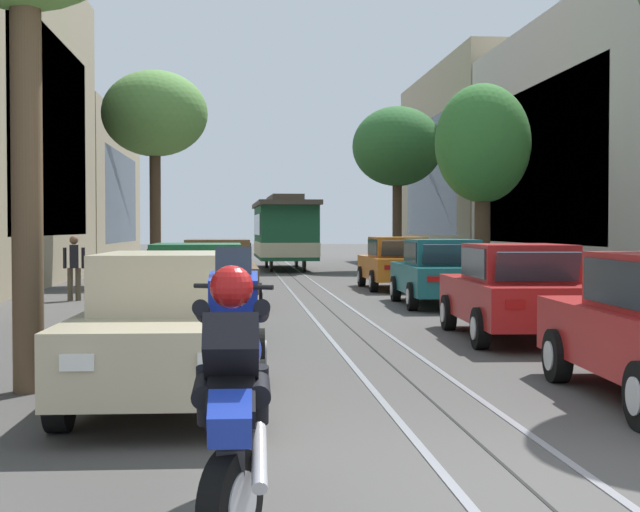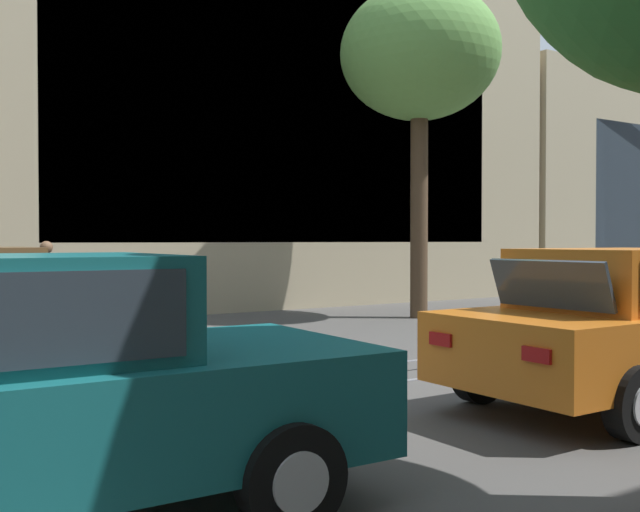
{
  "view_description": "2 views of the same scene",
  "coord_description": "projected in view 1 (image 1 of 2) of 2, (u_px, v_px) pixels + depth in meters",
  "views": [
    {
      "loc": [
        -2.05,
        -6.15,
        1.84
      ],
      "look_at": [
        0.03,
        17.33,
        1.13
      ],
      "focal_mm": 51.98,
      "sensor_mm": 36.0,
      "label": 1
    },
    {
      "loc": [
        7.2,
        14.64,
        1.67
      ],
      "look_at": [
        -1.62,
        20.49,
        1.44
      ],
      "focal_mm": 41.5,
      "sensor_mm": 36.0,
      "label": 2
    }
  ],
  "objects": [
    {
      "name": "ground_plane",
      "position": [
        308.0,
        291.0,
        27.19
      ],
      "size": [
        160.0,
        160.0,
        0.0
      ],
      "primitive_type": "plane",
      "color": "#4C4947"
    },
    {
      "name": "trolley_track_rails",
      "position": [
        301.0,
        284.0,
        30.41
      ],
      "size": [
        1.14,
        60.31,
        0.01
      ],
      "color": "gray",
      "rests_on": "ground"
    },
    {
      "name": "building_facade_right",
      "position": [
        589.0,
        152.0,
        32.97
      ],
      "size": [
        5.82,
        52.01,
        10.08
      ],
      "color": "tan",
      "rests_on": "ground"
    },
    {
      "name": "parked_car_beige_near_left",
      "position": [
        172.0,
        327.0,
        9.76
      ],
      "size": [
        2.08,
        4.39,
        1.58
      ],
      "color": "#C1B28E",
      "rests_on": "ground"
    },
    {
      "name": "parked_car_green_second_left",
      "position": [
        197.0,
        290.0,
        15.61
      ],
      "size": [
        2.04,
        4.38,
        1.58
      ],
      "color": "#1E6038",
      "rests_on": "ground"
    },
    {
      "name": "parked_car_brown_mid_left",
      "position": [
        218.0,
        273.0,
        21.67
      ],
      "size": [
        2.03,
        4.38,
        1.58
      ],
      "color": "brown",
      "rests_on": "ground"
    },
    {
      "name": "parked_car_red_second_right",
      "position": [
        516.0,
        291.0,
        15.37
      ],
      "size": [
        2.13,
        4.42,
        1.58
      ],
      "color": "red",
      "rests_on": "ground"
    },
    {
      "name": "parked_car_teal_mid_right",
      "position": [
        441.0,
        272.0,
        21.96
      ],
      "size": [
        2.09,
        4.4,
        1.58
      ],
      "color": "#196B70",
      "rests_on": "ground"
    },
    {
      "name": "parked_car_orange_fourth_right",
      "position": [
        396.0,
        263.0,
        27.94
      ],
      "size": [
        2.01,
        4.36,
        1.58
      ],
      "color": "orange",
      "rests_on": "ground"
    },
    {
      "name": "street_tree_kerb_left_second",
      "position": [
        155.0,
        115.0,
        30.82
      ],
      "size": [
        3.52,
        3.33,
        7.1
      ],
      "color": "#4C3826",
      "rests_on": "ground"
    },
    {
      "name": "street_tree_kerb_right_second",
      "position": [
        483.0,
        146.0,
        25.61
      ],
      "size": [
        2.65,
        2.55,
        5.85
      ],
      "color": "#4C3826",
      "rests_on": "ground"
    },
    {
      "name": "street_tree_kerb_right_mid",
      "position": [
        397.0,
        147.0,
        40.47
      ],
      "size": [
        3.93,
        4.29,
        7.17
      ],
      "color": "#4C3826",
      "rests_on": "ground"
    },
    {
      "name": "cable_car_trolley",
      "position": [
        284.0,
        232.0,
        41.27
      ],
      "size": [
        2.72,
        9.16,
        3.28
      ],
      "color": "#1E5B38",
      "rests_on": "ground"
    },
    {
      "name": "motorcycle_with_rider",
      "position": [
        233.0,
        381.0,
        5.67
      ],
      "size": [
        0.52,
        1.88,
        1.72
      ],
      "color": "black",
      "rests_on": "ground"
    },
    {
      "name": "pedestrian_on_right_pavement",
      "position": [
        74.0,
        264.0,
        23.5
      ],
      "size": [
        0.55,
        0.39,
        1.65
      ],
      "color": "#4C4233",
      "rests_on": "ground"
    }
  ]
}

